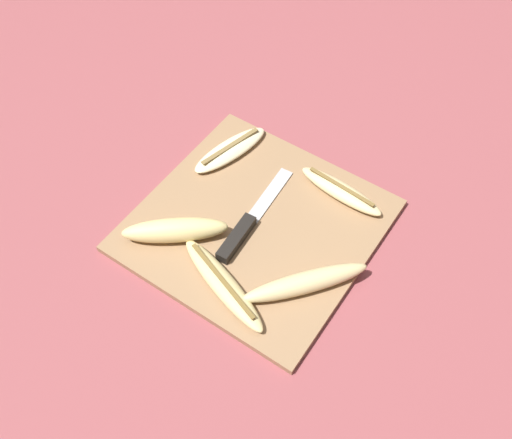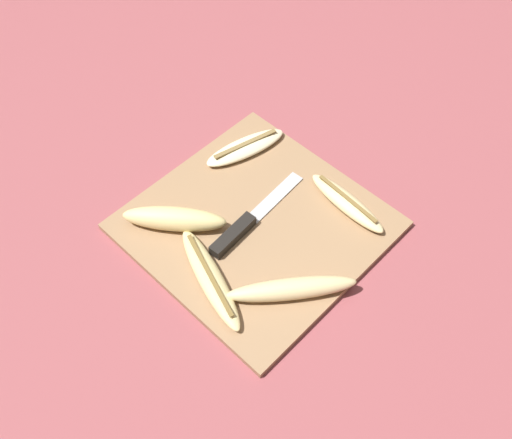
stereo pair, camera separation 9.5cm
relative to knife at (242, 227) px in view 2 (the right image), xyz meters
The scene contains 8 objects.
ground_plane 0.03m from the knife, 74.93° to the left, with size 4.00×4.00×0.00m, color #93474C.
cutting_board 0.03m from the knife, 74.93° to the left, with size 0.36×0.36×0.01m.
knife is the anchor object (origin of this frame).
banana_spotted_left 0.10m from the knife, 71.84° to the right, with size 0.19×0.10×0.02m.
banana_mellow_near 0.14m from the knife, 13.14° to the right, with size 0.15×0.17×0.03m.
banana_pale_long 0.17m from the knife, 132.65° to the left, with size 0.08×0.16×0.02m.
banana_golden_short 0.11m from the knife, 140.30° to the right, with size 0.15×0.13×0.04m.
banana_ripe_center 0.18m from the knife, 59.28° to the left, with size 0.16×0.05×0.02m.
Camera 2 is at (0.39, -0.40, 0.79)m, focal length 42.00 mm.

